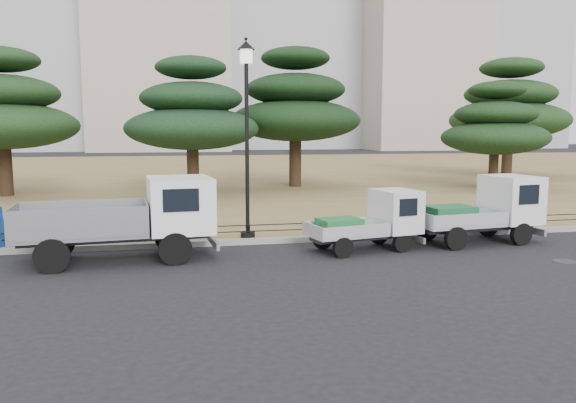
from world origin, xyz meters
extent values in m
plane|color=black|center=(0.00, 0.00, 0.00)|extent=(220.00, 220.00, 0.00)
cube|color=olive|center=(0.00, 30.60, 0.07)|extent=(120.00, 56.00, 0.15)
cube|color=gray|center=(0.00, 2.60, 0.08)|extent=(120.00, 0.25, 0.16)
cylinder|color=black|center=(-3.15, 0.41, 0.41)|extent=(0.83, 0.24, 0.81)
cylinder|color=black|center=(-3.31, 2.18, 0.41)|extent=(0.83, 0.24, 0.81)
cylinder|color=black|center=(-5.95, 0.16, 0.41)|extent=(0.83, 0.24, 0.81)
cylinder|color=black|center=(-6.11, 1.93, 0.41)|extent=(0.83, 0.24, 0.81)
cube|color=#2D2D30|center=(-4.59, 1.17, 0.62)|extent=(4.62, 1.38, 0.14)
cube|color=slate|center=(-5.40, 1.10, 1.09)|extent=(3.31, 2.06, 0.79)
cube|color=white|center=(-2.99, 1.32, 1.39)|extent=(1.75, 2.07, 1.40)
cylinder|color=black|center=(2.90, 0.68, 0.27)|extent=(0.56, 0.25, 0.55)
cylinder|color=black|center=(2.67, 1.85, 0.27)|extent=(0.56, 0.25, 0.55)
cylinder|color=black|center=(1.11, 0.33, 0.27)|extent=(0.56, 0.25, 0.55)
cylinder|color=black|center=(0.88, 1.50, 0.27)|extent=(0.56, 0.25, 0.55)
cube|color=#2D2D30|center=(1.92, 1.09, 0.40)|extent=(3.02, 1.23, 0.13)
cube|color=silver|center=(1.40, 0.99, 0.65)|extent=(2.23, 1.61, 0.36)
cube|color=silver|center=(2.94, 1.29, 1.05)|extent=(1.26, 1.52, 1.17)
cube|color=#1E6A30|center=(1.20, 0.95, 0.74)|extent=(1.25, 1.01, 0.40)
cylinder|color=black|center=(6.63, 0.87, 0.33)|extent=(0.67, 0.25, 0.66)
cylinder|color=black|center=(6.46, 2.32, 0.33)|extent=(0.67, 0.25, 0.66)
cylinder|color=black|center=(4.45, 0.62, 0.33)|extent=(0.67, 0.25, 0.66)
cylinder|color=black|center=(4.29, 2.07, 0.33)|extent=(0.67, 0.25, 0.66)
cube|color=#2D2D30|center=(5.49, 1.47, 0.48)|extent=(3.61, 1.21, 0.15)
cube|color=silver|center=(4.85, 1.40, 0.78)|extent=(2.60, 1.76, 0.44)
cube|color=silver|center=(6.73, 1.61, 1.25)|extent=(1.40, 1.75, 1.39)
cube|color=#195A32|center=(4.61, 1.37, 0.89)|extent=(1.45, 1.12, 0.48)
cylinder|color=black|center=(-1.03, 2.90, 0.23)|extent=(0.43, 0.43, 0.16)
cylinder|color=black|center=(-1.03, 2.90, 2.74)|extent=(0.12, 0.12, 4.88)
cylinder|color=white|center=(-1.03, 2.90, 5.38)|extent=(0.39, 0.39, 0.39)
cone|color=black|center=(-1.03, 2.90, 5.69)|extent=(0.51, 0.51, 0.24)
cylinder|color=black|center=(0.00, 2.75, 0.35)|extent=(38.00, 0.03, 0.03)
cylinder|color=black|center=(0.00, 2.75, 0.53)|extent=(38.00, 0.03, 0.03)
cylinder|color=black|center=(0.00, 2.75, 0.35)|extent=(0.04, 0.04, 0.40)
cylinder|color=#2D2D30|center=(6.50, -1.20, 0.01)|extent=(0.60, 0.60, 0.01)
cylinder|color=black|center=(-11.06, 15.82, 1.52)|extent=(0.62, 0.62, 2.75)
ellipsoid|color=#193417|center=(-11.06, 15.82, 3.52)|extent=(7.06, 7.06, 2.26)
ellipsoid|color=#193417|center=(-11.06, 15.82, 5.06)|extent=(5.39, 5.39, 1.72)
cylinder|color=black|center=(-2.17, 15.17, 1.47)|extent=(0.59, 0.59, 2.64)
ellipsoid|color=black|center=(-2.17, 15.17, 3.39)|extent=(6.66, 6.66, 2.13)
ellipsoid|color=black|center=(-2.17, 15.17, 4.87)|extent=(5.08, 5.08, 1.63)
ellipsoid|color=black|center=(-2.17, 15.17, 6.36)|extent=(3.51, 3.51, 1.12)
cylinder|color=black|center=(3.61, 17.54, 1.66)|extent=(0.68, 0.68, 3.02)
ellipsoid|color=black|center=(3.61, 17.54, 3.85)|extent=(7.27, 7.27, 2.32)
ellipsoid|color=black|center=(3.61, 17.54, 5.55)|extent=(5.55, 5.55, 1.78)
ellipsoid|color=black|center=(3.61, 17.54, 7.25)|extent=(3.83, 3.83, 1.23)
cylinder|color=black|center=(13.91, 14.22, 1.27)|extent=(0.51, 0.51, 2.25)
ellipsoid|color=black|center=(13.91, 14.22, 2.90)|extent=(5.71, 5.71, 1.83)
ellipsoid|color=black|center=(13.91, 14.22, 4.17)|extent=(4.36, 4.36, 1.39)
ellipsoid|color=black|center=(13.91, 14.22, 5.43)|extent=(3.01, 3.01, 0.96)
cylinder|color=black|center=(19.52, 21.66, 1.72)|extent=(0.70, 0.70, 3.13)
ellipsoid|color=#193316|center=(19.52, 21.66, 3.99)|extent=(8.00, 8.00, 2.56)
ellipsoid|color=#193316|center=(19.52, 21.66, 5.75)|extent=(6.11, 6.11, 1.95)
ellipsoid|color=#193316|center=(19.52, 21.66, 7.51)|extent=(4.22, 4.22, 1.35)
cube|color=#AAA08C|center=(40.00, 82.00, 24.00)|extent=(20.00, 18.00, 48.00)
camera|label=1|loc=(-3.15, -13.35, 3.28)|focal=35.00mm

